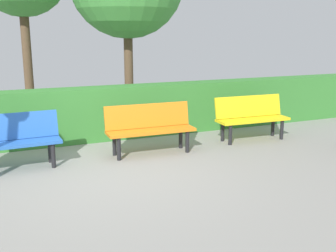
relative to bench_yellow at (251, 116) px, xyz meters
name	(u,v)px	position (x,y,z in m)	size (l,w,h in m)	color
ground_plane	(106,172)	(3.16, 0.80, -0.48)	(16.00, 16.00, 0.00)	gray
bench_yellow	(251,116)	(0.00, 0.00, 0.00)	(1.48, 0.52, 0.86)	yellow
bench_orange	(150,126)	(2.17, 0.08, 0.00)	(1.56, 0.50, 0.86)	orange
bench_blue	(13,139)	(4.41, 0.04, 0.00)	(1.42, 0.50, 0.86)	blue
hedge_row	(126,111)	(2.20, -1.19, 0.04)	(11.57, 0.53, 1.04)	#387F33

